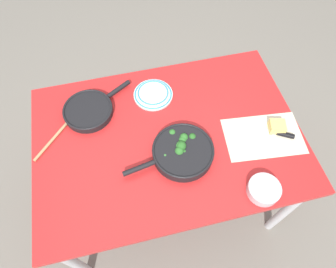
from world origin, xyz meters
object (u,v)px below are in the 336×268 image
object	(u,v)px
skillet_broccoli	(182,151)
skillet_eggs	(89,110)
wooden_spoon	(65,125)
cheese_block	(277,127)
grater_knife	(276,133)
dinner_plate_stack	(153,94)
prep_bowl_steel	(264,190)

from	to	relation	value
skillet_broccoli	skillet_eggs	world-z (taller)	skillet_broccoli
wooden_spoon	cheese_block	world-z (taller)	cheese_block
grater_knife	dinner_plate_stack	xyz separation A→B (m)	(0.54, -0.38, 0.00)
cheese_block	prep_bowl_steel	world-z (taller)	cheese_block
grater_knife	dinner_plate_stack	world-z (taller)	dinner_plate_stack
skillet_eggs	cheese_block	world-z (taller)	cheese_block
grater_knife	skillet_eggs	bearing A→B (deg)	8.72
skillet_eggs	grater_knife	xyz separation A→B (m)	(-0.88, 0.34, -0.01)
cheese_block	prep_bowl_steel	xyz separation A→B (m)	(0.19, 0.29, -0.00)
skillet_broccoli	wooden_spoon	size ratio (longest dim) A/B	1.53
grater_knife	cheese_block	world-z (taller)	cheese_block
prep_bowl_steel	wooden_spoon	bearing A→B (deg)	-33.61
skillet_eggs	dinner_plate_stack	size ratio (longest dim) A/B	1.75
dinner_plate_stack	skillet_eggs	bearing A→B (deg)	5.84
skillet_broccoli	prep_bowl_steel	bearing A→B (deg)	128.72
skillet_broccoli	cheese_block	world-z (taller)	skillet_broccoli
dinner_plate_stack	prep_bowl_steel	bearing A→B (deg)	119.26
prep_bowl_steel	skillet_eggs	bearing A→B (deg)	-40.82
wooden_spoon	grater_knife	world-z (taller)	grater_knife
skillet_broccoli	dinner_plate_stack	bearing A→B (deg)	-91.13
skillet_broccoli	prep_bowl_steel	size ratio (longest dim) A/B	3.04
skillet_broccoli	wooden_spoon	bearing A→B (deg)	-38.60
skillet_broccoli	wooden_spoon	xyz separation A→B (m)	(0.53, -0.29, -0.02)
skillet_eggs	wooden_spoon	world-z (taller)	skillet_eggs
prep_bowl_steel	dinner_plate_stack	bearing A→B (deg)	-60.74
grater_knife	dinner_plate_stack	size ratio (longest dim) A/B	1.10
skillet_eggs	wooden_spoon	xyz separation A→B (m)	(0.13, 0.05, -0.01)
cheese_block	dinner_plate_stack	bearing A→B (deg)	-32.64
cheese_block	prep_bowl_steel	size ratio (longest dim) A/B	0.63
skillet_eggs	grater_knife	size ratio (longest dim) A/B	1.60
dinner_plate_stack	skillet_broccoli	bearing A→B (deg)	98.90
skillet_eggs	prep_bowl_steel	distance (m)	0.93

